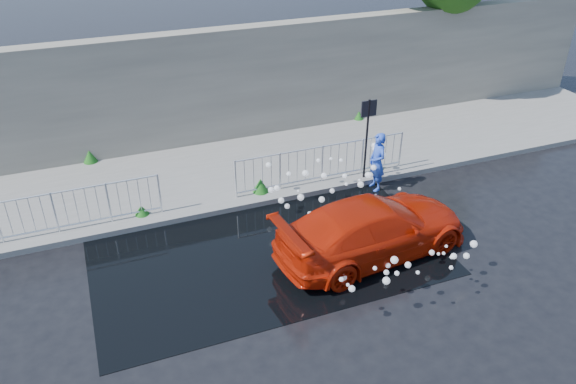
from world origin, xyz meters
The scene contains 12 objects.
ground centered at (0.00, 0.00, 0.00)m, with size 90.00×90.00×0.00m, color black.
pavement centered at (0.00, 5.00, 0.07)m, with size 30.00×4.00×0.15m, color slate.
curb centered at (0.00, 3.00, 0.08)m, with size 30.00×0.25×0.16m, color slate.
retaining_wall centered at (0.00, 7.20, 1.90)m, with size 30.00×0.60×3.50m, color #6A6459.
puddle centered at (0.50, 1.00, 0.01)m, with size 8.00×5.00×0.01m, color black.
sign_post centered at (4.20, 3.10, 1.72)m, with size 0.45×0.06×2.50m.
railing_left centered at (-4.00, 3.35, 0.74)m, with size 5.05×0.05×1.10m.
railing_right centered at (3.00, 3.35, 0.74)m, with size 5.05×0.05×1.10m.
weeds centered at (-0.27, 4.51, 0.32)m, with size 12.17×3.93×0.40m.
water_spray centered at (2.76, 1.10, 0.69)m, with size 3.60×5.51×1.01m.
red_car centered at (2.80, 0.04, 0.68)m, with size 1.90×4.68×1.36m, color #BB1D07.
person centered at (4.33, 2.64, 0.84)m, with size 0.61×0.40×1.68m, color blue.
Camera 1 is at (-2.85, -9.18, 7.95)m, focal length 35.00 mm.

